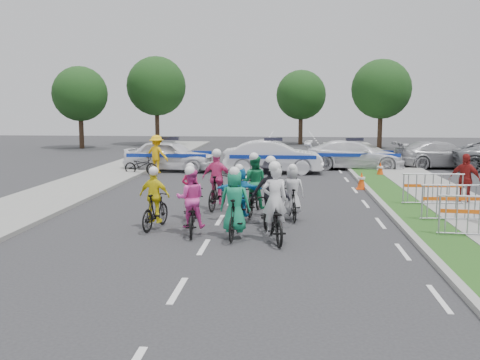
# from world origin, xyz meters

# --- Properties ---
(ground) EXTENTS (90.00, 90.00, 0.00)m
(ground) POSITION_xyz_m (0.00, 0.00, 0.00)
(ground) COLOR #28282B
(ground) RESTS_ON ground
(curb_right) EXTENTS (0.20, 60.00, 0.12)m
(curb_right) POSITION_xyz_m (5.10, 5.00, 0.06)
(curb_right) COLOR gray
(curb_right) RESTS_ON ground
(grass_strip) EXTENTS (1.20, 60.00, 0.11)m
(grass_strip) POSITION_xyz_m (5.80, 5.00, 0.06)
(grass_strip) COLOR #1C4F19
(grass_strip) RESTS_ON ground
(sidewalk_right) EXTENTS (2.40, 60.00, 0.13)m
(sidewalk_right) POSITION_xyz_m (7.60, 5.00, 0.07)
(sidewalk_right) COLOR gray
(sidewalk_right) RESTS_ON ground
(sidewalk_left) EXTENTS (3.00, 60.00, 0.13)m
(sidewalk_left) POSITION_xyz_m (-6.50, 5.00, 0.07)
(sidewalk_left) COLOR gray
(sidewalk_left) RESTS_ON ground
(rider_0) EXTENTS (1.04, 2.05, 2.00)m
(rider_0) POSITION_xyz_m (1.65, 0.76, 0.66)
(rider_0) COLOR black
(rider_0) RESTS_ON ground
(rider_1) EXTENTS (0.79, 1.76, 1.83)m
(rider_1) POSITION_xyz_m (0.65, 0.94, 0.71)
(rider_1) COLOR black
(rider_1) RESTS_ON ground
(rider_2) EXTENTS (0.87, 1.83, 1.80)m
(rider_2) POSITION_xyz_m (-0.53, 1.28, 0.67)
(rider_2) COLOR black
(rider_2) RESTS_ON ground
(rider_3) EXTENTS (0.91, 1.69, 1.72)m
(rider_3) POSITION_xyz_m (-1.60, 1.76, 0.67)
(rider_3) COLOR black
(rider_3) RESTS_ON ground
(rider_4) EXTENTS (1.16, 1.99, 1.96)m
(rider_4) POSITION_xyz_m (1.49, 2.50, 0.76)
(rider_4) COLOR black
(rider_4) RESTS_ON ground
(rider_5) EXTENTS (1.34, 1.61, 1.69)m
(rider_5) POSITION_xyz_m (0.59, 2.84, 0.72)
(rider_5) COLOR black
(rider_5) RESTS_ON ground
(rider_6) EXTENTS (0.61, 1.65, 1.67)m
(rider_6) POSITION_xyz_m (-0.86, 3.11, 0.56)
(rider_6) COLOR black
(rider_6) RESTS_ON ground
(rider_7) EXTENTS (0.75, 1.62, 1.66)m
(rider_7) POSITION_xyz_m (2.10, 3.30, 0.65)
(rider_7) COLOR black
(rider_7) RESTS_ON ground
(rider_8) EXTENTS (0.90, 1.94, 1.91)m
(rider_8) POSITION_xyz_m (0.93, 4.05, 0.71)
(rider_8) COLOR black
(rider_8) RESTS_ON ground
(rider_9) EXTENTS (1.04, 1.93, 1.96)m
(rider_9) POSITION_xyz_m (-0.29, 4.66, 0.75)
(rider_9) COLOR black
(rider_9) RESTS_ON ground
(police_car_0) EXTENTS (4.84, 2.45, 1.58)m
(police_car_0) POSITION_xyz_m (-4.03, 14.53, 0.79)
(police_car_0) COLOR white
(police_car_0) RESTS_ON ground
(police_car_1) EXTENTS (4.89, 1.80, 1.60)m
(police_car_1) POSITION_xyz_m (1.23, 14.15, 0.80)
(police_car_1) COLOR white
(police_car_1) RESTS_ON ground
(police_car_2) EXTENTS (5.31, 2.56, 1.49)m
(police_car_2) POSITION_xyz_m (5.41, 16.19, 0.75)
(police_car_2) COLOR white
(police_car_2) RESTS_ON ground
(civilian_sedan) EXTENTS (5.22, 2.82, 1.44)m
(civilian_sedan) POSITION_xyz_m (10.11, 17.09, 0.72)
(civilian_sedan) COLOR #A9A9AE
(civilian_sedan) RESTS_ON ground
(spectator_2) EXTENTS (1.09, 0.93, 1.75)m
(spectator_2) POSITION_xyz_m (7.82, 6.00, 0.87)
(spectator_2) COLOR maroon
(spectator_2) RESTS_ON ground
(marshal_hiviz) EXTENTS (1.37, 1.05, 1.87)m
(marshal_hiviz) POSITION_xyz_m (-4.50, 13.63, 0.94)
(marshal_hiviz) COLOR yellow
(marshal_hiviz) RESTS_ON ground
(barrier_0) EXTENTS (2.04, 0.67, 1.12)m
(barrier_0) POSITION_xyz_m (6.70, 1.27, 0.56)
(barrier_0) COLOR #A5A8AD
(barrier_0) RESTS_ON ground
(barrier_1) EXTENTS (2.03, 0.64, 1.12)m
(barrier_1) POSITION_xyz_m (6.70, 3.16, 0.56)
(barrier_1) COLOR #A5A8AD
(barrier_1) RESTS_ON ground
(barrier_2) EXTENTS (2.02, 0.59, 1.12)m
(barrier_2) POSITION_xyz_m (6.70, 5.62, 0.56)
(barrier_2) COLOR #A5A8AD
(barrier_2) RESTS_ON ground
(cone_0) EXTENTS (0.40, 0.40, 0.70)m
(cone_0) POSITION_xyz_m (4.89, 9.29, 0.34)
(cone_0) COLOR #F24C0C
(cone_0) RESTS_ON ground
(cone_1) EXTENTS (0.40, 0.40, 0.70)m
(cone_1) POSITION_xyz_m (6.28, 13.21, 0.34)
(cone_1) COLOR #F24C0C
(cone_1) RESTS_ON ground
(parked_bike) EXTENTS (1.85, 1.00, 0.92)m
(parked_bike) POSITION_xyz_m (-5.08, 12.83, 0.46)
(parked_bike) COLOR black
(parked_bike) RESTS_ON ground
(tree_0) EXTENTS (4.20, 4.20, 6.30)m
(tree_0) POSITION_xyz_m (-14.00, 28.00, 4.19)
(tree_0) COLOR #382619
(tree_0) RESTS_ON ground
(tree_1) EXTENTS (4.55, 4.55, 6.82)m
(tree_1) POSITION_xyz_m (9.00, 30.00, 4.54)
(tree_1) COLOR #382619
(tree_1) RESTS_ON ground
(tree_3) EXTENTS (4.90, 4.90, 7.35)m
(tree_3) POSITION_xyz_m (-9.00, 32.00, 4.89)
(tree_3) COLOR #382619
(tree_3) RESTS_ON ground
(tree_4) EXTENTS (4.20, 4.20, 6.30)m
(tree_4) POSITION_xyz_m (3.00, 34.00, 4.19)
(tree_4) COLOR #382619
(tree_4) RESTS_ON ground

